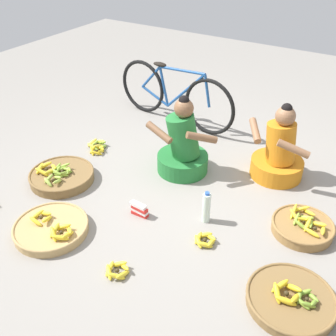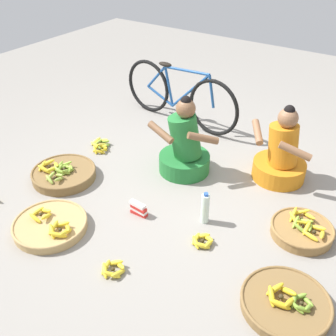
# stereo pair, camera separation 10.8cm
# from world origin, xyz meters

# --- Properties ---
(ground_plane) EXTENTS (10.00, 10.00, 0.00)m
(ground_plane) POSITION_xyz_m (0.00, 0.00, 0.00)
(ground_plane) COLOR gray
(vendor_woman_front) EXTENTS (0.69, 0.52, 0.83)m
(vendor_woman_front) POSITION_xyz_m (-0.13, 0.30, 0.27)
(vendor_woman_front) COLOR #237233
(vendor_woman_front) RESTS_ON ground
(vendor_woman_behind) EXTENTS (0.70, 0.52, 0.79)m
(vendor_woman_behind) POSITION_xyz_m (0.72, 0.71, 0.25)
(vendor_woman_behind) COLOR orange
(vendor_woman_behind) RESTS_ON ground
(bicycle_leaning) EXTENTS (1.70, 0.22, 0.73)m
(bicycle_leaning) POSITION_xyz_m (-0.79, 1.21, 0.36)
(bicycle_leaning) COLOR black
(bicycle_leaning) RESTS_ON ground
(banana_basket_front_center) EXTENTS (0.52, 0.52, 0.17)m
(banana_basket_front_center) POSITION_xyz_m (1.19, 0.02, 0.06)
(banana_basket_front_center) COLOR olive
(banana_basket_front_center) RESTS_ON ground
(banana_basket_near_bicycle) EXTENTS (0.64, 0.64, 0.17)m
(banana_basket_near_bicycle) POSITION_xyz_m (-1.06, -0.50, 0.06)
(banana_basket_near_bicycle) COLOR brown
(banana_basket_near_bicycle) RESTS_ON ground
(banana_basket_back_center) EXTENTS (0.63, 0.63, 0.15)m
(banana_basket_back_center) POSITION_xyz_m (-0.59, -1.10, 0.05)
(banana_basket_back_center) COLOR tan
(banana_basket_back_center) RESTS_ON ground
(banana_basket_back_right) EXTENTS (0.62, 0.62, 0.16)m
(banana_basket_back_right) POSITION_xyz_m (1.34, -0.75, 0.05)
(banana_basket_back_right) COLOR brown
(banana_basket_back_right) RESTS_ON ground
(loose_bananas_front_right) EXTENTS (0.20, 0.20, 0.08)m
(loose_bananas_front_right) POSITION_xyz_m (0.56, -0.53, 0.03)
(loose_bananas_front_right) COLOR yellow
(loose_bananas_front_right) RESTS_ON ground
(loose_bananas_front_left) EXTENTS (0.28, 0.28, 0.09)m
(loose_bananas_front_left) POSITION_xyz_m (-1.17, 0.16, 0.03)
(loose_bananas_front_left) COLOR yellow
(loose_bananas_front_left) RESTS_ON ground
(loose_bananas_mid_left) EXTENTS (0.21, 0.21, 0.09)m
(loose_bananas_mid_left) POSITION_xyz_m (0.15, -1.17, 0.03)
(loose_bananas_mid_left) COLOR yellow
(loose_bananas_mid_left) RESTS_ON ground
(water_bottle) EXTENTS (0.07, 0.07, 0.31)m
(water_bottle) POSITION_xyz_m (0.44, -0.29, 0.15)
(water_bottle) COLOR silver
(water_bottle) RESTS_ON ground
(packet_carton_stack) EXTENTS (0.18, 0.07, 0.12)m
(packet_carton_stack) POSITION_xyz_m (-0.10, -0.53, 0.06)
(packet_carton_stack) COLOR red
(packet_carton_stack) RESTS_ON ground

